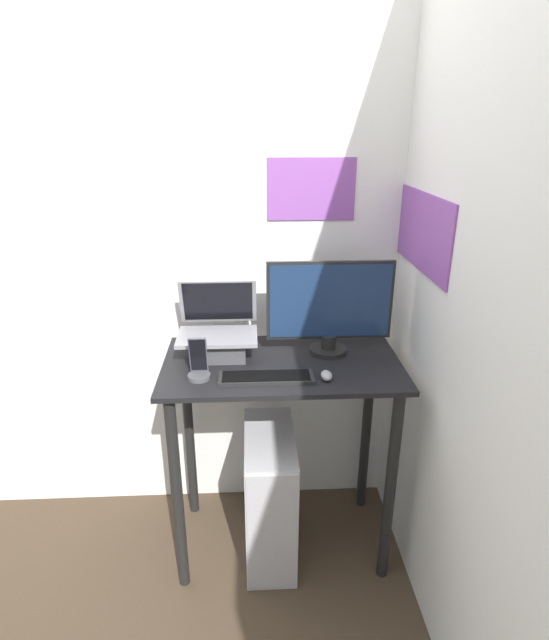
# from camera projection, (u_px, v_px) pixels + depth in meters

# --- Properties ---
(ground_plane) EXTENTS (12.00, 12.00, 0.00)m
(ground_plane) POSITION_uv_depth(u_px,v_px,m) (285.00, 588.00, 2.08)
(ground_plane) COLOR #473828
(wall_back) EXTENTS (6.00, 0.06, 2.60)m
(wall_back) POSITION_uv_depth(u_px,v_px,m) (277.00, 248.00, 2.18)
(wall_back) COLOR white
(wall_back) RESTS_ON ground_plane
(wall_side_right) EXTENTS (0.06, 6.00, 2.60)m
(wall_side_right) POSITION_uv_depth(u_px,v_px,m) (458.00, 289.00, 1.63)
(wall_side_right) COLOR white
(wall_side_right) RESTS_ON ground_plane
(desk) EXTENTS (0.95, 0.53, 0.92)m
(desk) POSITION_uv_depth(u_px,v_px,m) (282.00, 405.00, 2.06)
(desk) COLOR black
(desk) RESTS_ON ground_plane
(laptop) EXTENTS (0.32, 0.26, 0.30)m
(laptop) POSITION_uv_depth(u_px,v_px,m) (218.00, 337.00, 2.02)
(laptop) COLOR #4C4C51
(laptop) RESTS_ON desk
(monitor) EXTENTS (0.51, 0.15, 0.39)m
(monitor) POSITION_uv_depth(u_px,v_px,m) (330.00, 309.00, 2.00)
(monitor) COLOR black
(monitor) RESTS_ON desk
(keyboard) EXTENTS (0.35, 0.10, 0.02)m
(keyboard) POSITION_uv_depth(u_px,v_px,m) (266.00, 377.00, 1.85)
(keyboard) COLOR black
(keyboard) RESTS_ON desk
(mouse) EXTENTS (0.04, 0.07, 0.03)m
(mouse) POSITION_uv_depth(u_px,v_px,m) (326.00, 375.00, 1.85)
(mouse) COLOR #99999E
(mouse) RESTS_ON desk
(cell_phone) EXTENTS (0.08, 0.08, 0.16)m
(cell_phone) POSITION_uv_depth(u_px,v_px,m) (199.00, 367.00, 1.85)
(cell_phone) COLOR #4C4C51
(cell_phone) RESTS_ON desk
(computer_tower) EXTENTS (0.21, 0.45, 0.60)m
(computer_tower) POSITION_uv_depth(u_px,v_px,m) (270.00, 495.00, 2.17)
(computer_tower) COLOR silver
(computer_tower) RESTS_ON ground_plane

